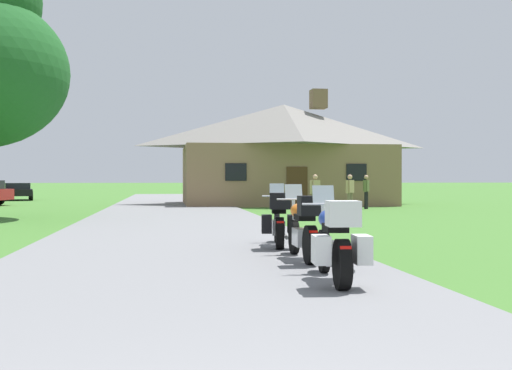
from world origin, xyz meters
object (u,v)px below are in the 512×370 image
at_px(motorcycle_blue_nearest_to_camera, 335,242).
at_px(bystander_olive_shirt_near_lodge, 366,190).
at_px(motorcycle_blue_farthest_in_row, 279,220).
at_px(motorcycle_orange_second_in_row, 304,228).
at_px(bystander_tan_shirt_beside_signpost, 350,191).
at_px(parked_black_sedan_far_left, 18,191).
at_px(bystander_tan_shirt_by_tree, 315,191).

distance_m(motorcycle_blue_nearest_to_camera, bystander_olive_shirt_near_lodge, 22.57).
distance_m(motorcycle_blue_farthest_in_row, bystander_olive_shirt_near_lodge, 18.31).
bearing_deg(motorcycle_orange_second_in_row, bystander_olive_shirt_near_lodge, 69.75).
relative_size(bystander_olive_shirt_near_lodge, bystander_tan_shirt_beside_signpost, 1.00).
bearing_deg(parked_black_sedan_far_left, bystander_olive_shirt_near_lodge, -52.01).
bearing_deg(motorcycle_orange_second_in_row, bystander_tan_shirt_by_tree, 76.66).
relative_size(motorcycle_blue_farthest_in_row, bystander_tan_shirt_by_tree, 1.25).
bearing_deg(motorcycle_orange_second_in_row, parked_black_sedan_far_left, 110.89).
height_order(motorcycle_orange_second_in_row, parked_black_sedan_far_left, motorcycle_orange_second_in_row).
height_order(bystander_tan_shirt_beside_signpost, parked_black_sedan_far_left, bystander_tan_shirt_beside_signpost).
distance_m(bystander_olive_shirt_near_lodge, bystander_tan_shirt_by_tree, 4.68).
xyz_separation_m(motorcycle_blue_farthest_in_row, bystander_tan_shirt_by_tree, (4.05, 13.48, 0.32)).
distance_m(motorcycle_orange_second_in_row, bystander_tan_shirt_beside_signpost, 17.22).
bearing_deg(bystander_tan_shirt_by_tree, motorcycle_blue_farthest_in_row, 47.45).
height_order(motorcycle_blue_nearest_to_camera, motorcycle_orange_second_in_row, same).
distance_m(bystander_olive_shirt_near_lodge, parked_black_sedan_far_left, 25.64).
xyz_separation_m(bystander_olive_shirt_near_lodge, parked_black_sedan_far_left, (-19.98, 16.07, -0.29)).
height_order(motorcycle_blue_nearest_to_camera, bystander_tan_shirt_by_tree, bystander_tan_shirt_by_tree).
relative_size(bystander_tan_shirt_by_tree, parked_black_sedan_far_left, 0.37).
height_order(motorcycle_orange_second_in_row, bystander_tan_shirt_beside_signpost, bystander_tan_shirt_beside_signpost).
bearing_deg(motorcycle_blue_nearest_to_camera, bystander_olive_shirt_near_lodge, 75.94).
xyz_separation_m(bystander_tan_shirt_by_tree, parked_black_sedan_far_left, (-16.62, 19.33, -0.29)).
bearing_deg(bystander_tan_shirt_beside_signpost, bystander_tan_shirt_by_tree, 158.38).
distance_m(motorcycle_blue_farthest_in_row, bystander_tan_shirt_by_tree, 14.08).
relative_size(motorcycle_blue_nearest_to_camera, bystander_olive_shirt_near_lodge, 1.25).
height_order(motorcycle_blue_farthest_in_row, parked_black_sedan_far_left, motorcycle_blue_farthest_in_row).
relative_size(motorcycle_orange_second_in_row, bystander_tan_shirt_beside_signpost, 1.25).
xyz_separation_m(motorcycle_blue_nearest_to_camera, parked_black_sedan_far_left, (-12.50, 37.36, 0.03)).
xyz_separation_m(motorcycle_blue_nearest_to_camera, bystander_tan_shirt_by_tree, (4.12, 18.03, 0.32)).
xyz_separation_m(motorcycle_blue_nearest_to_camera, bystander_olive_shirt_near_lodge, (7.48, 21.30, 0.32)).
height_order(bystander_tan_shirt_by_tree, parked_black_sedan_far_left, bystander_tan_shirt_by_tree).
xyz_separation_m(motorcycle_orange_second_in_row, motorcycle_blue_farthest_in_row, (-0.04, 2.15, -0.01)).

